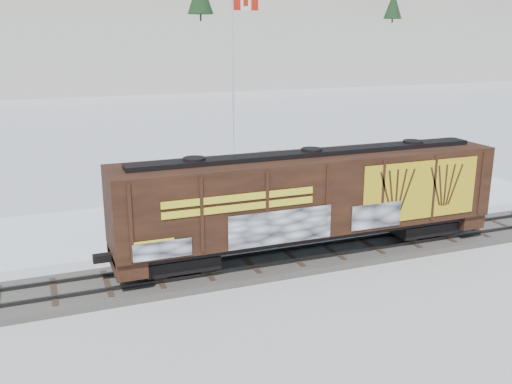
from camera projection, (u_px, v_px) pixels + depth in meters
name	position (u px, v px, depth m)	size (l,w,h in m)	color
ground	(291.00, 262.00, 25.40)	(500.00, 500.00, 0.00)	white
rail_track	(291.00, 259.00, 25.36)	(50.00, 3.40, 0.43)	#59544C
parking_strip	(235.00, 214.00, 32.13)	(40.00, 8.00, 0.03)	white
hillside	(65.00, 16.00, 147.04)	(360.00, 110.00, 93.00)	white
hopper_railcar	(311.00, 196.00, 24.92)	(17.31, 3.06, 4.54)	black
flagpole	(235.00, 111.00, 39.28)	(2.30, 0.90, 12.53)	silver
car_silver	(178.00, 202.00, 31.49)	(1.97, 4.90, 1.67)	#A3A5AA
car_white	(209.00, 202.00, 31.77)	(1.54, 4.42, 1.46)	white
car_dark	(374.00, 191.00, 34.36)	(1.88, 4.62, 1.34)	#212429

